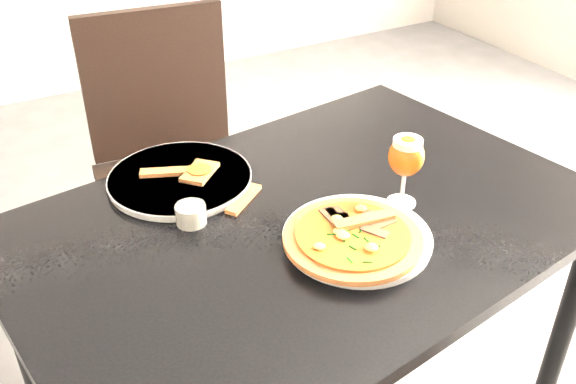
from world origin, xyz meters
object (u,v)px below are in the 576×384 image
dining_table (309,251)px  beer_glass (406,157)px  chair_far (174,164)px  pizza (353,237)px

dining_table → beer_glass: bearing=-23.8°
chair_far → pizza: bearing=-78.9°
beer_glass → chair_far: bearing=108.3°
dining_table → beer_glass: 0.29m
dining_table → pizza: 0.17m
pizza → beer_glass: 0.21m
dining_table → pizza: pizza is taller
chair_far → pizza: size_ratio=3.63×
beer_glass → dining_table: bearing=164.5°
dining_table → pizza: (0.02, -0.13, 0.11)m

